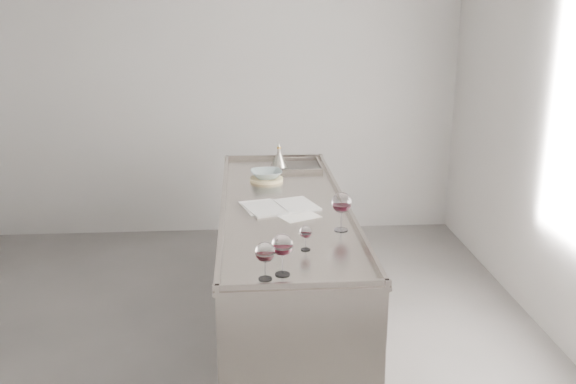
{
  "coord_description": "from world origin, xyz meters",
  "views": [
    {
      "loc": [
        0.25,
        -3.39,
        2.12
      ],
      "look_at": [
        0.52,
        0.3,
        1.02
      ],
      "focal_mm": 40.0,
      "sensor_mm": 36.0,
      "label": 1
    }
  ],
  "objects": [
    {
      "name": "wine_glass_small",
      "position": [
        0.56,
        -0.44,
        1.03
      ],
      "size": [
        0.06,
        0.06,
        0.12
      ],
      "rotation": [
        0.0,
        0.0,
        0.2
      ],
      "color": "white",
      "rests_on": "counter"
    },
    {
      "name": "loose_paper_top",
      "position": [
        0.54,
        0.13,
        0.94
      ],
      "size": [
        0.33,
        0.37,
        0.0
      ],
      "primitive_type": "cube",
      "rotation": [
        0.0,
        0.0,
        0.46
      ],
      "color": "silver",
      "rests_on": "counter"
    },
    {
      "name": "wine_glass_left",
      "position": [
        0.42,
        -0.74,
        1.08
      ],
      "size": [
        0.1,
        0.1,
        0.19
      ],
      "rotation": [
        0.0,
        0.0,
        -0.14
      ],
      "color": "white",
      "rests_on": "counter"
    },
    {
      "name": "wine_funnel",
      "position": [
        0.52,
        1.24,
        1.0
      ],
      "size": [
        0.13,
        0.13,
        0.19
      ],
      "rotation": [
        0.0,
        0.0,
        0.35
      ],
      "color": "gray",
      "rests_on": "counter"
    },
    {
      "name": "wine_glass_middle",
      "position": [
        0.34,
        -0.78,
        1.06
      ],
      "size": [
        0.09,
        0.09,
        0.17
      ],
      "rotation": [
        0.0,
        0.0,
        0.33
      ],
      "color": "white",
      "rests_on": "counter"
    },
    {
      "name": "ceramic_bowl",
      "position": [
        0.41,
        0.85,
        0.99
      ],
      "size": [
        0.23,
        0.23,
        0.05
      ],
      "primitive_type": "imported",
      "rotation": [
        0.0,
        0.0,
        0.09
      ],
      "color": "gray",
      "rests_on": "trivet"
    },
    {
      "name": "wine_glass_right",
      "position": [
        0.77,
        -0.17,
        1.09
      ],
      "size": [
        0.11,
        0.11,
        0.21
      ],
      "rotation": [
        0.0,
        0.0,
        -0.05
      ],
      "color": "white",
      "rests_on": "counter"
    },
    {
      "name": "room_shell",
      "position": [
        0.0,
        0.0,
        1.4
      ],
      "size": [
        4.54,
        5.04,
        2.84
      ],
      "color": "#54514F",
      "rests_on": "ground"
    },
    {
      "name": "trivet",
      "position": [
        0.41,
        0.85,
        0.95
      ],
      "size": [
        0.28,
        0.28,
        0.02
      ],
      "primitive_type": "cylinder",
      "rotation": [
        0.0,
        0.0,
        0.25
      ],
      "color": "beige",
      "rests_on": "counter"
    },
    {
      "name": "loose_paper_under",
      "position": [
        0.36,
        0.25,
        0.94
      ],
      "size": [
        0.28,
        0.34,
        0.0
      ],
      "primitive_type": "cube",
      "rotation": [
        0.0,
        0.0,
        0.26
      ],
      "color": "silver",
      "rests_on": "counter"
    },
    {
      "name": "notebook",
      "position": [
        0.48,
        0.24,
        0.95
      ],
      "size": [
        0.48,
        0.4,
        0.02
      ],
      "rotation": [
        0.0,
        0.0,
        0.32
      ],
      "color": "silver",
      "rests_on": "counter"
    },
    {
      "name": "counter",
      "position": [
        0.5,
        0.3,
        0.47
      ],
      "size": [
        0.77,
        2.42,
        0.97
      ],
      "color": "gray",
      "rests_on": "ground"
    }
  ]
}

